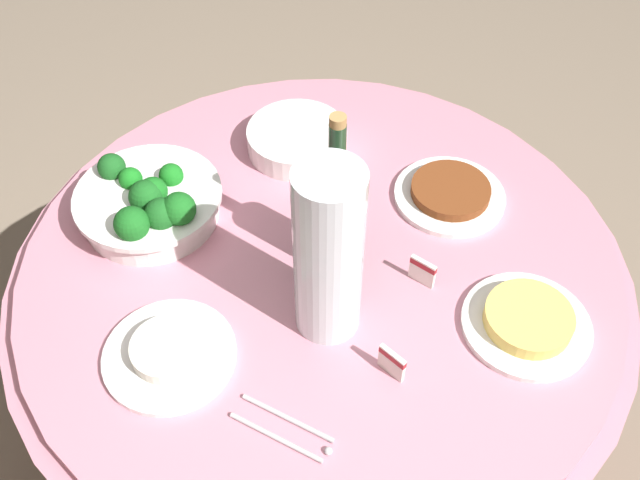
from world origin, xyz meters
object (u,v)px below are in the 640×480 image
(food_plate_stir_fry, at_px, (450,193))
(food_plate_rice, at_px, (169,353))
(decorative_fruit_vase, at_px, (328,259))
(broccoli_bowl, at_px, (150,203))
(plate_stack, at_px, (297,139))
(food_plate_noodles, at_px, (527,321))
(serving_tongs, at_px, (286,430))
(label_placard_front, at_px, (392,362))
(label_placard_mid, at_px, (422,270))
(wine_bottle, at_px, (335,214))

(food_plate_stir_fry, xyz_separation_m, food_plate_rice, (0.39, 0.49, 0.00))
(decorative_fruit_vase, height_order, food_plate_stir_fry, decorative_fruit_vase)
(broccoli_bowl, relative_size, food_plate_stir_fry, 1.27)
(food_plate_rice, bearing_deg, plate_stack, -96.07)
(food_plate_stir_fry, relative_size, food_plate_noodles, 1.00)
(broccoli_bowl, xyz_separation_m, plate_stack, (-0.21, -0.27, -0.02))
(serving_tongs, bearing_deg, decorative_fruit_vase, -92.31)
(broccoli_bowl, distance_m, food_plate_noodles, 0.72)
(food_plate_noodles, xyz_separation_m, food_plate_rice, (0.56, 0.21, -0.00))
(label_placard_front, height_order, label_placard_mid, same)
(decorative_fruit_vase, relative_size, label_placard_mid, 6.18)
(food_plate_stir_fry, distance_m, label_placard_mid, 0.22)
(broccoli_bowl, relative_size, food_plate_noodles, 1.27)
(decorative_fruit_vase, bearing_deg, food_plate_rice, 31.45)
(food_plate_stir_fry, bearing_deg, food_plate_noodles, 121.73)
(wine_bottle, height_order, food_plate_stir_fry, wine_bottle)
(broccoli_bowl, height_order, serving_tongs, broccoli_bowl)
(label_placard_mid, bearing_deg, wine_bottle, -1.13)
(decorative_fruit_vase, xyz_separation_m, food_plate_noodles, (-0.33, -0.07, -0.14))
(plate_stack, distance_m, serving_tongs, 0.65)
(serving_tongs, height_order, food_plate_noodles, food_plate_noodles)
(broccoli_bowl, distance_m, food_plate_stir_fry, 0.58)
(broccoli_bowl, relative_size, serving_tongs, 1.67)
(broccoli_bowl, bearing_deg, wine_bottle, 177.72)
(wine_bottle, xyz_separation_m, serving_tongs, (-0.01, 0.34, -0.12))
(broccoli_bowl, bearing_deg, label_placard_front, 157.09)
(serving_tongs, distance_m, food_plate_stir_fry, 0.59)
(food_plate_stir_fry, bearing_deg, serving_tongs, 73.22)
(broccoli_bowl, distance_m, wine_bottle, 0.37)
(decorative_fruit_vase, distance_m, food_plate_rice, 0.31)
(food_plate_rice, bearing_deg, label_placard_mid, -144.71)
(food_plate_noodles, bearing_deg, food_plate_rice, 20.68)
(food_plate_noodles, xyz_separation_m, label_placard_mid, (0.19, -0.05, 0.01))
(food_plate_rice, height_order, label_placard_mid, label_placard_mid)
(broccoli_bowl, distance_m, plate_stack, 0.34)
(food_plate_stir_fry, relative_size, label_placard_front, 4.00)
(serving_tongs, xyz_separation_m, food_plate_rice, (0.22, -0.08, 0.01))
(food_plate_stir_fry, height_order, label_placard_mid, label_placard_mid)
(serving_tongs, height_order, label_placard_front, label_placard_front)
(broccoli_bowl, xyz_separation_m, food_plate_rice, (-0.15, 0.28, -0.03))
(serving_tongs, distance_m, food_plate_rice, 0.24)
(decorative_fruit_vase, bearing_deg, label_placard_front, 148.96)
(wine_bottle, height_order, food_plate_rice, wine_bottle)
(broccoli_bowl, height_order, label_placard_front, broccoli_bowl)
(food_plate_stir_fry, xyz_separation_m, food_plate_noodles, (-0.17, 0.27, 0.00))
(food_plate_stir_fry, distance_m, label_placard_front, 0.42)
(decorative_fruit_vase, distance_m, food_plate_stir_fry, 0.41)
(plate_stack, distance_m, label_placard_mid, 0.43)
(food_plate_stir_fry, relative_size, label_placard_mid, 4.00)
(label_placard_front, bearing_deg, broccoli_bowl, -22.91)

